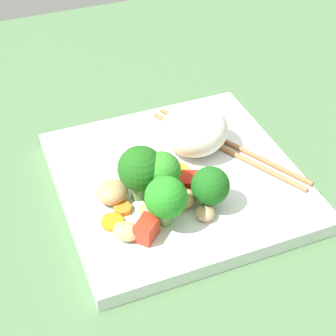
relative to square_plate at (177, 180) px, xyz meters
The scene contains 18 objects.
ground_plane 1.96cm from the square_plate, ahead, with size 110.00×110.00×2.00cm, color #4D7147.
square_plate is the anchor object (origin of this frame).
rice_mound 6.78cm from the square_plate, 134.88° to the right, with size 8.31×8.66×5.85cm, color white.
broccoli_floret_0 7.58cm from the square_plate, 100.89° to the left, with size 4.34×4.34×5.38cm.
broccoli_floret_1 7.71cm from the square_plate, 21.19° to the left, with size 5.19×5.19×6.96cm.
broccoli_floret_2 6.54cm from the square_plate, 43.35° to the left, with size 4.42×4.42×6.28cm.
broccoli_floret_3 9.69cm from the square_plate, 58.57° to the left, with size 4.61×4.61×6.40cm.
carrot_slice_0 8.94cm from the square_plate, 23.01° to the left, with size 2.02×2.02×0.65cm, color orange.
carrot_slice_1 1.40cm from the square_plate, 43.99° to the left, with size 3.07×3.07×0.57cm, color orange.
carrot_slice_2 11.06cm from the square_plate, 26.75° to the left, with size 2.52×2.52×0.49cm, color orange.
pepper_chunk_0 3.39cm from the square_plate, 87.73° to the left, with size 2.96×2.45×1.91cm, color red.
pepper_chunk_1 10.94cm from the square_plate, 49.50° to the left, with size 2.70×1.89×2.29cm, color red.
chicken_piece_0 8.96cm from the square_plate, ahead, with size 3.89×3.53×2.30cm, color tan.
chicken_piece_1 11.80cm from the square_plate, 39.35° to the left, with size 2.94×2.38×1.80cm, color tan.
chicken_piece_2 7.78cm from the square_plate, 42.90° to the left, with size 2.44×1.88×1.75cm, color tan.
chicken_piece_3 8.03cm from the square_plate, 86.88° to the left, with size 2.45×2.15×1.48cm, color tan.
chicken_piece_4 5.92cm from the square_plate, 75.62° to the left, with size 2.81×2.22×2.24cm, color tan.
chopstick_pair 8.26cm from the square_plate, 164.41° to the right, with size 12.79×21.90×0.61cm.
Camera 1 is at (19.23, 44.67, 44.68)cm, focal length 57.03 mm.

